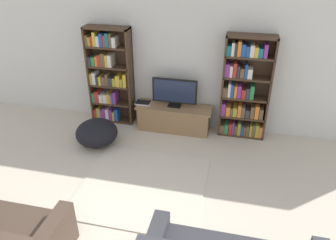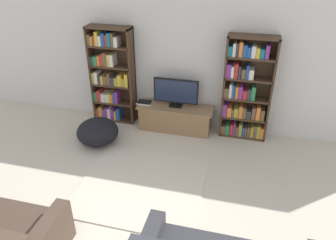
# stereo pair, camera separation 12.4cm
# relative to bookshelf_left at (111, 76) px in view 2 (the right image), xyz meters

# --- Properties ---
(wall_back) EXTENTS (8.80, 0.06, 2.60)m
(wall_back) POSITION_rel_bookshelf_left_xyz_m (1.45, 0.18, 0.35)
(wall_back) COLOR silver
(wall_back) RESTS_ON ground_plane
(bookshelf_left) EXTENTS (0.86, 0.30, 1.92)m
(bookshelf_left) POSITION_rel_bookshelf_left_xyz_m (0.00, 0.00, 0.00)
(bookshelf_left) COLOR #422D1E
(bookshelf_left) RESTS_ON ground_plane
(bookshelf_right) EXTENTS (0.86, 0.30, 1.92)m
(bookshelf_right) POSITION_rel_bookshelf_left_xyz_m (2.60, -0.00, -0.04)
(bookshelf_right) COLOR #422D1E
(bookshelf_right) RESTS_ON ground_plane
(tv_stand) EXTENTS (1.46, 0.47, 0.49)m
(tv_stand) POSITION_rel_bookshelf_left_xyz_m (1.34, -0.12, -0.70)
(tv_stand) COLOR #8E6B47
(tv_stand) RESTS_ON ground_plane
(television) EXTENTS (0.85, 0.16, 0.56)m
(television) POSITION_rel_bookshelf_left_xyz_m (1.34, -0.10, -0.15)
(television) COLOR black
(television) RESTS_ON tv_stand
(laptop) EXTENTS (0.29, 0.21, 0.03)m
(laptop) POSITION_rel_bookshelf_left_xyz_m (0.72, -0.11, -0.44)
(laptop) COLOR silver
(laptop) RESTS_ON tv_stand
(area_rug) EXTENTS (1.88, 1.78, 0.02)m
(area_rug) POSITION_rel_bookshelf_left_xyz_m (1.23, -1.90, -0.94)
(area_rug) COLOR beige
(area_rug) RESTS_ON ground_plane
(beanbag_ottoman) EXTENTS (0.76, 0.76, 0.46)m
(beanbag_ottoman) POSITION_rel_bookshelf_left_xyz_m (0.07, -0.95, -0.71)
(beanbag_ottoman) COLOR black
(beanbag_ottoman) RESTS_ON ground_plane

